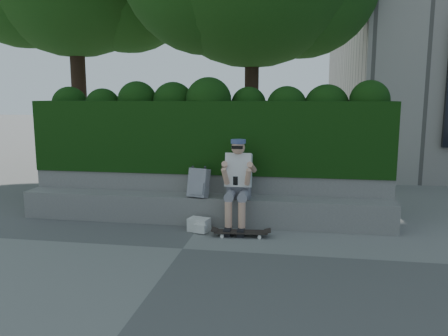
% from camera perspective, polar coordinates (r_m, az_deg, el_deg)
% --- Properties ---
extents(ground, '(80.00, 80.00, 0.00)m').
position_cam_1_polar(ground, '(5.99, -5.43, -10.45)').
color(ground, slate).
rests_on(ground, ground).
extents(bench_ledge, '(6.00, 0.45, 0.45)m').
position_cam_1_polar(bench_ledge, '(7.08, -2.88, -5.39)').
color(bench_ledge, gray).
rests_on(bench_ledge, ground).
extents(planter_wall, '(6.00, 0.50, 0.75)m').
position_cam_1_polar(planter_wall, '(7.50, -2.12, -3.37)').
color(planter_wall, gray).
rests_on(planter_wall, ground).
extents(hedge, '(6.00, 1.00, 1.20)m').
position_cam_1_polar(hedge, '(7.57, -1.82, 4.22)').
color(hedge, black).
rests_on(hedge, planter_wall).
extents(person, '(0.40, 0.76, 1.38)m').
position_cam_1_polar(person, '(6.69, 1.84, -1.63)').
color(person, slate).
rests_on(person, ground).
extents(skateboard, '(0.79, 0.26, 0.08)m').
position_cam_1_polar(skateboard, '(6.43, 2.22, -8.38)').
color(skateboard, black).
rests_on(skateboard, ground).
extents(backpack_plaid, '(0.34, 0.25, 0.45)m').
position_cam_1_polar(backpack_plaid, '(6.89, -3.32, -1.95)').
color(backpack_plaid, '#B0B0B5').
rests_on(backpack_plaid, bench_ledge).
extents(backpack_ground, '(0.35, 0.29, 0.20)m').
position_cam_1_polar(backpack_ground, '(6.69, -3.29, -7.39)').
color(backpack_ground, silver).
rests_on(backpack_ground, ground).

